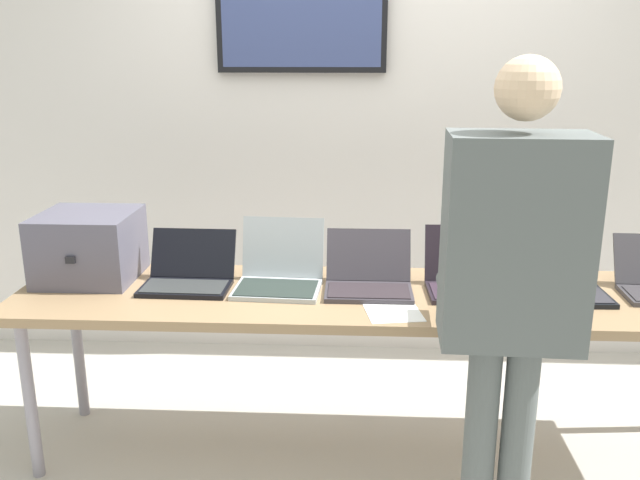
# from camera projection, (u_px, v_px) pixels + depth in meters

# --- Properties ---
(ground) EXTENTS (8.00, 8.00, 0.04)m
(ground) POSITION_uv_depth(u_px,v_px,m) (363.00, 454.00, 3.05)
(ground) COLOR #B8B2A9
(back_wall) EXTENTS (8.00, 0.11, 2.47)m
(back_wall) POSITION_uv_depth(u_px,v_px,m) (363.00, 141.00, 3.78)
(back_wall) COLOR silver
(back_wall) RESTS_ON ground
(workbench) EXTENTS (2.96, 0.70, 0.76)m
(workbench) POSITION_uv_depth(u_px,v_px,m) (366.00, 304.00, 2.85)
(workbench) COLOR #9A7A56
(workbench) RESTS_ON ground
(equipment_box) EXTENTS (0.41, 0.41, 0.30)m
(equipment_box) POSITION_uv_depth(u_px,v_px,m) (89.00, 246.00, 2.98)
(equipment_box) COLOR #565465
(equipment_box) RESTS_ON workbench
(laptop_station_0) EXTENTS (0.38, 0.33, 0.22)m
(laptop_station_0) POSITION_uv_depth(u_px,v_px,m) (188.00, 274.00, 2.91)
(laptop_station_0) COLOR black
(laptop_station_0) RESTS_ON workbench
(laptop_station_1) EXTENTS (0.38, 0.36, 0.28)m
(laptop_station_1) POSITION_uv_depth(u_px,v_px,m) (279.00, 273.00, 2.89)
(laptop_station_1) COLOR #AEB6BC
(laptop_station_1) RESTS_ON workbench
(laptop_station_2) EXTENTS (0.37, 0.33, 0.23)m
(laptop_station_2) POSITION_uv_depth(u_px,v_px,m) (369.00, 277.00, 2.86)
(laptop_station_2) COLOR #39353B
(laptop_station_2) RESTS_ON workbench
(laptop_station_3) EXTENTS (0.32, 0.32, 0.26)m
(laptop_station_3) POSITION_uv_depth(u_px,v_px,m) (464.00, 277.00, 2.85)
(laptop_station_3) COLOR #271F27
(laptop_station_3) RESTS_ON workbench
(laptop_station_4) EXTENTS (0.33, 0.33, 0.26)m
(laptop_station_4) POSITION_uv_depth(u_px,v_px,m) (565.00, 280.00, 2.82)
(laptop_station_4) COLOR black
(laptop_station_4) RESTS_ON workbench
(person) EXTENTS (0.45, 0.60, 1.74)m
(person) POSITION_uv_depth(u_px,v_px,m) (511.00, 277.00, 2.13)
(person) COLOR #59605F
(person) RESTS_ON ground
(paper_sheet) EXTENTS (0.26, 0.33, 0.00)m
(paper_sheet) POSITION_uv_depth(u_px,v_px,m) (391.00, 308.00, 2.67)
(paper_sheet) COLOR white
(paper_sheet) RESTS_ON workbench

